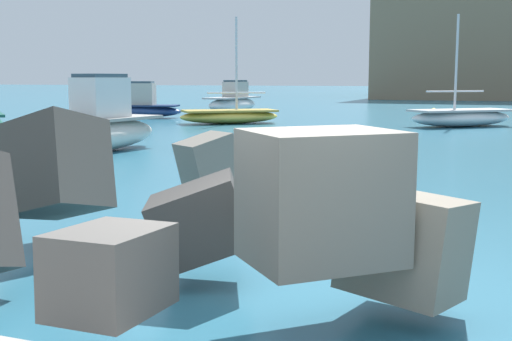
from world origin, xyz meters
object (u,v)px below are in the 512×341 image
boat_near_left (461,117)px  boat_mid_centre (134,107)px  boat_mid_left (94,127)px  boat_mid_right (233,102)px  mooring_buoy_inner (434,111)px  boat_near_centre (229,116)px

boat_near_left → boat_mid_centre: size_ratio=0.90×
boat_near_left → boat_mid_centre: 18.95m
boat_mid_left → boat_mid_right: size_ratio=0.98×
boat_mid_centre → mooring_buoy_inner: (16.49, 9.94, -0.44)m
boat_near_left → mooring_buoy_inner: boat_near_left is taller
boat_mid_left → boat_mid_right: bearing=102.7°
boat_near_centre → boat_mid_left: boat_near_centre is taller
boat_near_left → boat_near_centre: (-11.58, -2.04, -0.06)m
boat_mid_centre → boat_mid_left: bearing=-62.5°
boat_near_centre → boat_mid_centre: 7.82m
boat_near_centre → boat_mid_right: 11.12m
boat_near_centre → boat_mid_centre: boat_near_centre is taller
boat_mid_centre → boat_mid_right: boat_mid_right is taller
boat_near_left → boat_mid_centre: boat_near_left is taller
boat_near_left → mooring_buoy_inner: (-2.45, 10.51, -0.25)m
boat_near_centre → boat_mid_right: (-4.17, 10.31, 0.32)m
boat_mid_left → boat_near_centre: bearing=95.4°
boat_mid_right → mooring_buoy_inner: bearing=9.6°
boat_mid_left → boat_mid_centre: boat_mid_left is taller
boat_near_left → boat_mid_left: (-10.25, -16.14, 0.32)m
boat_mid_centre → boat_near_centre: bearing=-19.5°
boat_mid_right → boat_near_left: bearing=-27.7°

